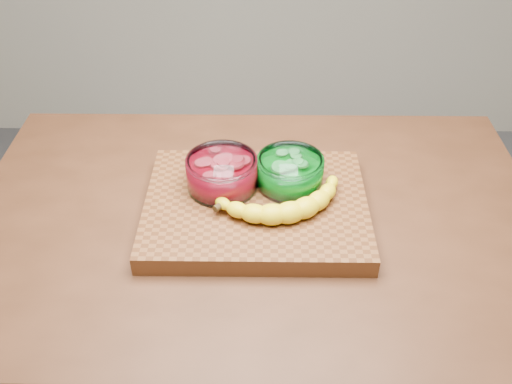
{
  "coord_description": "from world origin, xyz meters",
  "views": [
    {
      "loc": [
        0.01,
        -0.89,
        1.67
      ],
      "look_at": [
        0.0,
        0.0,
        0.96
      ],
      "focal_mm": 40.0,
      "sensor_mm": 36.0,
      "label": 1
    }
  ],
  "objects": [
    {
      "name": "counter",
      "position": [
        0.0,
        0.0,
        0.45
      ],
      "size": [
        1.2,
        0.8,
        0.9
      ],
      "primitive_type": "cube",
      "color": "#482715",
      "rests_on": "ground"
    },
    {
      "name": "cutting_board",
      "position": [
        0.0,
        0.0,
        0.92
      ],
      "size": [
        0.45,
        0.35,
        0.04
      ],
      "primitive_type": "cube",
      "color": "brown",
      "rests_on": "counter"
    },
    {
      "name": "banana",
      "position": [
        0.05,
        -0.02,
        0.96
      ],
      "size": [
        0.29,
        0.17,
        0.04
      ],
      "primitive_type": null,
      "color": "yellow",
      "rests_on": "cutting_board"
    },
    {
      "name": "bowl_red",
      "position": [
        -0.07,
        0.04,
        0.97
      ],
      "size": [
        0.15,
        0.15,
        0.07
      ],
      "color": "white",
      "rests_on": "cutting_board"
    },
    {
      "name": "bowl_green",
      "position": [
        0.07,
        0.05,
        0.97
      ],
      "size": [
        0.14,
        0.14,
        0.06
      ],
      "color": "white",
      "rests_on": "cutting_board"
    }
  ]
}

